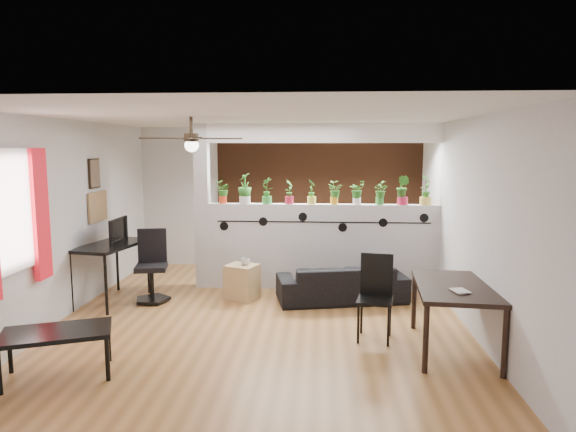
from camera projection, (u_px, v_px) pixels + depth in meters
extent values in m
cube|color=#956231|center=(261.00, 322.00, 6.77)|extent=(6.30, 7.10, 0.10)
cube|color=#B7B7BA|center=(280.00, 198.00, 9.58)|extent=(6.30, 0.04, 2.90)
cube|color=#B7B7BA|center=(210.00, 281.00, 3.60)|extent=(6.30, 0.04, 2.90)
cube|color=#B7B7BA|center=(63.00, 219.00, 6.76)|extent=(0.04, 7.10, 2.90)
cube|color=#B7B7BA|center=(468.00, 222.00, 6.42)|extent=(0.04, 7.10, 2.90)
cube|color=white|center=(260.00, 114.00, 6.41)|extent=(6.30, 7.10, 0.10)
cube|color=#BCBCC1|center=(322.00, 247.00, 8.10)|extent=(3.60, 0.18, 1.35)
cube|color=white|center=(323.00, 133.00, 7.87)|extent=(3.60, 0.18, 0.30)
cube|color=#BCBCC1|center=(202.00, 206.00, 8.15)|extent=(0.22, 0.20, 2.60)
cube|color=#AA5A31|center=(323.00, 198.00, 9.47)|extent=(3.90, 0.05, 2.60)
cube|color=black|center=(323.00, 222.00, 7.96)|extent=(3.31, 0.01, 0.02)
cylinder|color=black|center=(224.00, 226.00, 8.07)|extent=(0.14, 0.01, 0.14)
cylinder|color=black|center=(263.00, 222.00, 8.02)|extent=(0.14, 0.01, 0.14)
cylinder|color=black|center=(303.00, 217.00, 7.96)|extent=(0.14, 0.01, 0.14)
cylinder|color=black|center=(343.00, 227.00, 7.95)|extent=(0.14, 0.01, 0.14)
cylinder|color=black|center=(383.00, 223.00, 7.89)|extent=(0.14, 0.01, 0.14)
cylinder|color=black|center=(424.00, 218.00, 7.84)|extent=(0.14, 0.01, 0.14)
cube|color=white|center=(10.00, 211.00, 5.54)|extent=(0.02, 0.95, 1.25)
cube|color=white|center=(11.00, 211.00, 5.54)|extent=(0.04, 1.05, 1.35)
cube|color=red|center=(40.00, 214.00, 6.04)|extent=(0.06, 0.30, 1.55)
cube|color=silver|center=(23.00, 341.00, 5.73)|extent=(0.08, 1.00, 0.18)
cube|color=olive|center=(98.00, 207.00, 7.69)|extent=(0.03, 0.60, 0.45)
cube|color=#8C7259|center=(95.00, 173.00, 7.57)|extent=(0.03, 0.30, 0.40)
cube|color=black|center=(94.00, 173.00, 7.57)|extent=(0.02, 0.34, 0.44)
cylinder|color=black|center=(191.00, 125.00, 6.18)|extent=(0.04, 0.04, 0.20)
cylinder|color=black|center=(191.00, 138.00, 6.20)|extent=(0.18, 0.18, 0.10)
sphere|color=white|center=(192.00, 145.00, 6.22)|extent=(0.17, 0.17, 0.17)
cube|color=black|center=(219.00, 139.00, 6.30)|extent=(0.55, 0.29, 0.01)
cube|color=black|center=(189.00, 139.00, 6.53)|extent=(0.29, 0.55, 0.01)
cube|color=black|center=(163.00, 138.00, 6.11)|extent=(0.55, 0.29, 0.01)
cube|color=black|center=(194.00, 138.00, 5.88)|extent=(0.29, 0.55, 0.01)
cylinder|color=red|center=(223.00, 200.00, 8.11)|extent=(0.12, 0.12, 0.12)
imported|color=#1A4F16|center=(223.00, 189.00, 8.09)|extent=(0.22, 0.20, 0.26)
cylinder|color=silver|center=(245.00, 200.00, 8.09)|extent=(0.18, 0.18, 0.12)
imported|color=#1A4F16|center=(245.00, 185.00, 8.06)|extent=(0.24, 0.28, 0.38)
cylinder|color=green|center=(267.00, 200.00, 8.06)|extent=(0.15, 0.15, 0.12)
imported|color=#1A4F16|center=(267.00, 187.00, 8.04)|extent=(0.27, 0.28, 0.33)
cylinder|color=#B51D3A|center=(289.00, 200.00, 8.04)|extent=(0.13, 0.13, 0.12)
imported|color=#1A4F16|center=(289.00, 188.00, 8.02)|extent=(0.19, 0.22, 0.29)
cylinder|color=#DBD74D|center=(312.00, 200.00, 8.02)|extent=(0.14, 0.14, 0.12)
imported|color=#1A4F16|center=(312.00, 188.00, 7.99)|extent=(0.21, 0.24, 0.29)
cylinder|color=orange|center=(334.00, 200.00, 7.99)|extent=(0.12, 0.12, 0.12)
imported|color=#1A4F16|center=(334.00, 190.00, 7.97)|extent=(0.21, 0.20, 0.26)
cylinder|color=white|center=(357.00, 201.00, 7.97)|extent=(0.13, 0.13, 0.12)
imported|color=#1A4F16|center=(357.00, 189.00, 7.95)|extent=(0.23, 0.23, 0.27)
cylinder|color=#388F34|center=(380.00, 201.00, 7.95)|extent=(0.12, 0.12, 0.12)
imported|color=#1A4F16|center=(380.00, 190.00, 7.93)|extent=(0.19, 0.21, 0.27)
cylinder|color=#CB2046|center=(402.00, 201.00, 7.93)|extent=(0.17, 0.17, 0.12)
imported|color=#1A4F16|center=(403.00, 187.00, 7.90)|extent=(0.31, 0.30, 0.36)
cylinder|color=#E0BF4F|center=(425.00, 201.00, 7.90)|extent=(0.18, 0.18, 0.12)
imported|color=#1A4F16|center=(426.00, 186.00, 7.87)|extent=(0.30, 0.32, 0.38)
imported|color=black|center=(342.00, 283.00, 7.49)|extent=(1.87, 1.04, 0.52)
cube|color=tan|center=(242.00, 282.00, 7.55)|extent=(0.54, 0.51, 0.52)
imported|color=gray|center=(245.00, 262.00, 7.51)|extent=(0.15, 0.15, 0.10)
cube|color=black|center=(111.00, 245.00, 7.37)|extent=(0.83, 1.28, 0.05)
cylinder|color=black|center=(71.00, 283.00, 6.96)|extent=(0.04, 0.04, 0.81)
cylinder|color=black|center=(106.00, 286.00, 6.83)|extent=(0.04, 0.04, 0.81)
cylinder|color=black|center=(117.00, 265.00, 8.02)|extent=(0.04, 0.04, 0.81)
cylinder|color=black|center=(148.00, 267.00, 7.89)|extent=(0.04, 0.04, 0.81)
imported|color=black|center=(115.00, 235.00, 7.50)|extent=(0.34, 0.06, 0.19)
cylinder|color=black|center=(152.00, 299.00, 7.45)|extent=(0.54, 0.54, 0.04)
cylinder|color=black|center=(152.00, 284.00, 7.42)|extent=(0.06, 0.06, 0.45)
cube|color=black|center=(151.00, 267.00, 7.39)|extent=(0.51, 0.51, 0.07)
cube|color=black|center=(152.00, 245.00, 7.54)|extent=(0.42, 0.14, 0.49)
cube|color=black|center=(456.00, 287.00, 5.60)|extent=(0.94, 1.43, 0.05)
cylinder|color=black|center=(426.00, 339.00, 5.08)|extent=(0.06, 0.06, 0.70)
cylinder|color=black|center=(505.00, 344.00, 4.96)|extent=(0.06, 0.06, 0.70)
cylinder|color=black|center=(414.00, 301.00, 6.33)|extent=(0.06, 0.06, 0.70)
cylinder|color=black|center=(477.00, 304.00, 6.22)|extent=(0.06, 0.06, 0.70)
imported|color=gray|center=(453.00, 291.00, 5.30)|extent=(0.20, 0.24, 0.02)
cube|color=black|center=(375.00, 300.00, 5.94)|extent=(0.47, 0.47, 0.03)
cube|color=black|center=(377.00, 274.00, 6.08)|extent=(0.38, 0.10, 0.51)
cube|color=black|center=(358.00, 324.00, 5.85)|extent=(0.03, 0.03, 0.47)
cube|color=black|center=(388.00, 326.00, 5.77)|extent=(0.03, 0.03, 0.47)
cube|color=black|center=(362.00, 294.00, 6.14)|extent=(0.03, 0.03, 0.97)
cube|color=black|center=(391.00, 296.00, 6.06)|extent=(0.03, 0.03, 0.97)
cube|color=black|center=(56.00, 333.00, 4.98)|extent=(1.14, 0.89, 0.04)
cylinder|color=black|center=(107.00, 359.00, 4.92)|extent=(0.04, 0.04, 0.43)
cylinder|color=black|center=(10.00, 352.00, 5.09)|extent=(0.04, 0.04, 0.43)
cylinder|color=black|center=(109.00, 342.00, 5.38)|extent=(0.04, 0.04, 0.43)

